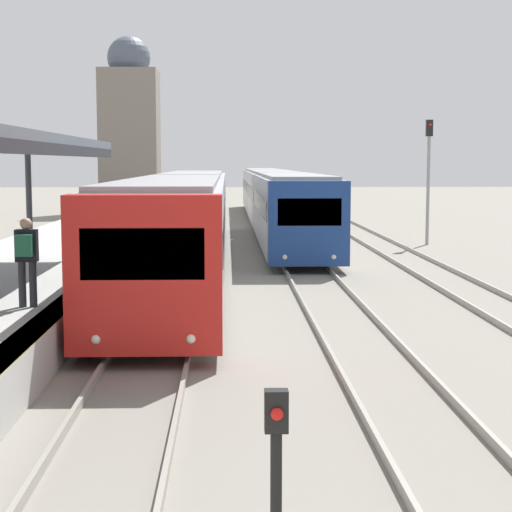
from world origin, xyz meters
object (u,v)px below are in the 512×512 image
Objects in this scene: train_near at (186,215)px; signal_post_near at (276,461)px; train_far at (273,195)px; signal_mast_far at (429,167)px; person_on_platform at (26,255)px.

train_near is 22.74m from signal_post_near.
train_near is 18.77m from train_far.
signal_mast_far reaches higher than signal_post_near.
person_on_platform is 0.31× the size of signal_mast_far.
train_near is 5.75× the size of signal_mast_far.
train_far is 7.96× the size of signal_mast_far.
train_near reaches higher than signal_post_near.
person_on_platform is at bearing -101.10° from train_far.
train_near is at bearing -102.31° from train_far.
signal_mast_far is at bearing 74.43° from signal_post_near.
signal_mast_far is at bearing 34.44° from train_near.
person_on_platform is 24.13m from signal_mast_far.
signal_mast_far is (8.23, 29.55, 2.31)m from signal_post_near.
signal_mast_far reaches higher than train_near.
train_near is at bearing 80.54° from person_on_platform.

